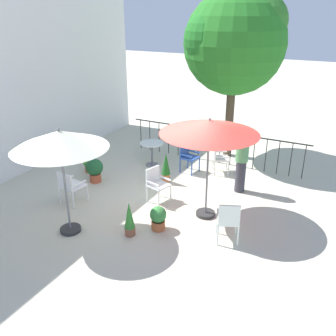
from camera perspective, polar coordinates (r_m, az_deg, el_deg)
ground_plane at (r=9.07m, az=0.10°, el=-5.47°), size 60.00×60.00×0.00m
villa_facade at (r=11.10m, az=-22.49°, el=12.27°), size 10.32×0.30×5.13m
terrace_railing at (r=11.32m, az=7.22°, el=4.13°), size 0.03×5.63×1.01m
shade_tree at (r=11.46m, az=10.18°, el=18.59°), size 3.13×2.98×4.96m
patio_umbrella_0 at (r=7.77m, az=6.42°, el=6.15°), size 2.12×2.12×2.32m
patio_umbrella_1 at (r=7.40m, az=-16.44°, el=4.06°), size 1.90×1.90×2.31m
cafe_table_0 at (r=11.05m, az=-2.50°, el=2.86°), size 0.71×0.71×0.73m
patio_chair_0 at (r=8.96m, az=-1.80°, el=-2.20°), size 0.56×0.56×0.86m
patio_chair_1 at (r=10.61m, az=3.09°, el=2.04°), size 0.50×0.50×0.88m
patio_chair_2 at (r=9.13m, az=-14.92°, el=-2.52°), size 0.55×0.55×0.86m
patio_chair_3 at (r=10.64m, az=7.83°, el=1.83°), size 0.62×0.60×0.86m
patio_chair_4 at (r=7.49m, az=9.34°, el=-7.82°), size 0.60×0.58×0.92m
potted_plant_0 at (r=7.93m, az=-1.54°, el=-7.67°), size 0.36×0.36×0.54m
potted_plant_1 at (r=10.21m, az=-11.28°, el=-0.17°), size 0.46×0.46×0.67m
potted_plant_2 at (r=9.92m, az=-0.32°, el=0.09°), size 0.24×0.24×0.87m
potted_plant_3 at (r=7.74m, az=-5.99°, el=-7.87°), size 0.23×0.23×0.77m
potted_plant_4 at (r=10.91m, az=-12.07°, el=0.76°), size 0.37×0.37×0.52m
standing_person at (r=9.47m, az=11.35°, el=1.39°), size 0.38×0.38×1.74m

